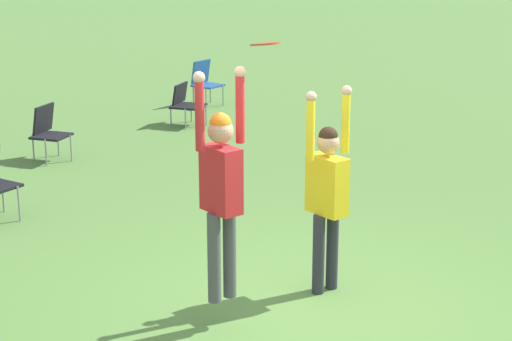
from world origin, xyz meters
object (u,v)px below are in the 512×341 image
Objects in this scene: person_defending at (327,187)px; camping_chair_0 at (185,102)px; camping_chair_3 at (205,80)px; frisbee at (265,44)px; camping_chair_5 at (48,129)px; person_jumping at (221,181)px.

camping_chair_0 is (3.32, 7.08, -0.65)m from person_defending.
frisbee is at bearing 41.83° from camping_chair_3.
camping_chair_3 is at bearing -169.45° from camping_chair_0.
person_defending is 2.41× the size of camping_chair_5.
camping_chair_3 is (5.57, 8.41, -2.03)m from frisbee.
camping_chair_3 is 4.87m from camping_chair_5.
camping_chair_3 is at bearing 151.61° from person_defending.
camping_chair_5 reaches higher than camping_chair_0.
frisbee reaches higher than person_defending.
person_defending is 6.45m from camping_chair_5.
person_jumping is 1.31m from person_defending.
frisbee is (-0.86, -0.07, 1.47)m from person_defending.
camping_chair_3 reaches higher than camping_chair_0.
camping_chair_5 is at bearing -19.55° from camping_chair_0.
person_defending is at bearing 4.91° from frisbee.
person_jumping is 8.47m from camping_chair_0.
person_jumping is 2.31× the size of camping_chair_3.
camping_chair_5 is at bearing 178.99° from person_defending.
person_defending is 7.76× the size of frisbee.
camping_chair_0 is at bearing 27.50° from camping_chair_3.
frisbee is 0.31× the size of camping_chair_5.
camping_chair_3 is at bearing 56.50° from frisbee.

